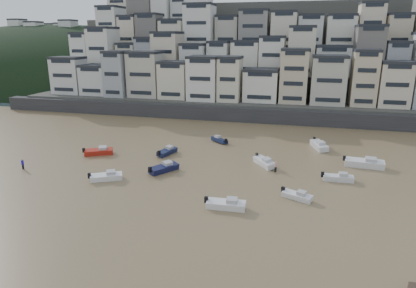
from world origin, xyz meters
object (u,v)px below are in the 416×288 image
(boat_h, at_px, (219,139))
(boat_i, at_px, (319,144))
(boat_d, at_px, (338,177))
(boat_g, at_px, (365,162))
(person_blue, at_px, (23,164))
(boat_j, at_px, (106,176))
(boat_c, at_px, (164,167))
(boat_b, at_px, (297,195))
(boat_k, at_px, (99,151))
(boat_e, at_px, (264,161))
(boat_a, at_px, (226,203))
(boat_f, at_px, (167,151))
(person_pink, at_px, (276,167))

(boat_h, relative_size, boat_i, 0.72)
(boat_d, relative_size, boat_i, 0.77)
(boat_g, xyz_separation_m, person_blue, (-53.39, -14.72, -0.04))
(boat_i, height_order, boat_j, boat_i)
(boat_c, height_order, boat_j, boat_c)
(boat_c, bearing_deg, boat_j, 161.39)
(boat_c, xyz_separation_m, person_blue, (-22.40, -4.55, 0.13))
(boat_c, distance_m, boat_g, 32.61)
(boat_b, xyz_separation_m, person_blue, (-43.07, 0.75, 0.27))
(boat_d, relative_size, boat_h, 1.08)
(boat_c, bearing_deg, boat_b, -71.24)
(boat_k, bearing_deg, boat_e, -23.51)
(boat_a, bearing_deg, boat_h, 101.57)
(boat_b, height_order, boat_i, boat_i)
(boat_j, bearing_deg, boat_a, -42.24)
(boat_d, relative_size, boat_f, 0.96)
(boat_a, distance_m, person_pink, 15.49)
(boat_f, bearing_deg, boat_a, -125.74)
(boat_d, bearing_deg, boat_g, 55.45)
(boat_k, bearing_deg, boat_j, -81.50)
(boat_c, height_order, boat_d, boat_c)
(boat_a, height_order, boat_g, boat_g)
(boat_a, xyz_separation_m, boat_i, (11.94, 29.42, 0.12))
(boat_d, relative_size, boat_j, 0.95)
(boat_b, height_order, boat_f, boat_f)
(boat_c, bearing_deg, person_blue, 134.65)
(boat_b, distance_m, boat_j, 27.65)
(boat_e, height_order, boat_f, boat_e)
(boat_i, distance_m, boat_j, 39.65)
(boat_j, distance_m, person_pink, 26.03)
(person_blue, bearing_deg, boat_k, 51.10)
(boat_c, relative_size, boat_j, 1.08)
(boat_j, bearing_deg, boat_e, 1.02)
(boat_f, height_order, boat_k, boat_k)
(boat_a, height_order, boat_j, boat_a)
(boat_i, bearing_deg, boat_d, -9.56)
(boat_e, xyz_separation_m, boat_i, (9.06, 12.31, 0.10))
(boat_f, relative_size, person_blue, 2.86)
(boat_c, xyz_separation_m, boat_d, (26.40, 2.84, -0.09))
(boat_d, height_order, boat_j, boat_j)
(boat_h, relative_size, boat_k, 0.82)
(boat_a, distance_m, boat_h, 29.83)
(boat_d, bearing_deg, boat_b, -127.70)
(boat_e, height_order, boat_i, boat_i)
(boat_a, distance_m, boat_d, 19.39)
(boat_k, bearing_deg, boat_h, 8.13)
(boat_a, bearing_deg, boat_b, 27.97)
(person_blue, bearing_deg, boat_e, 16.81)
(boat_a, bearing_deg, boat_i, 65.20)
(boat_a, relative_size, boat_f, 1.07)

